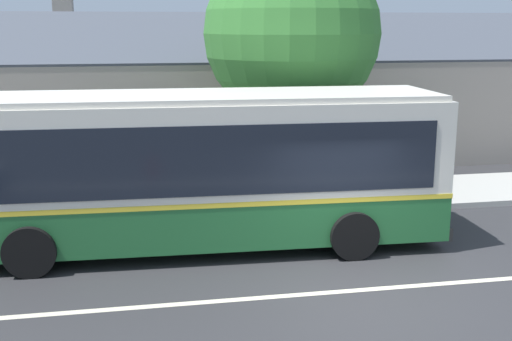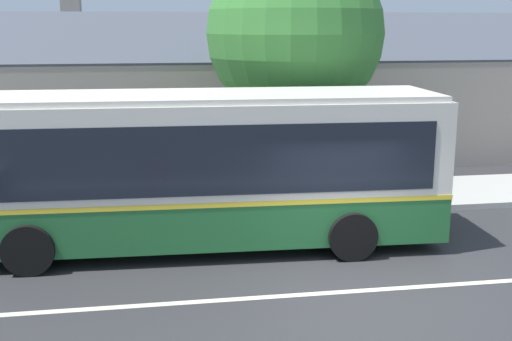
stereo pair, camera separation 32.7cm
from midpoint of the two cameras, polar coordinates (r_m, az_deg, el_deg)
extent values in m
plane|color=#2D2D30|center=(11.85, 9.64, -10.54)|extent=(300.00, 300.00, 0.00)
cube|color=#ADAAA3|center=(17.29, 3.29, -2.56)|extent=(60.00, 3.00, 0.15)
cube|color=beige|center=(11.85, 9.64, -10.52)|extent=(60.00, 0.16, 0.01)
cube|color=gray|center=(24.92, 1.30, 6.12)|extent=(26.24, 9.68, 3.47)
cube|color=#424751|center=(22.38, 2.49, 11.80)|extent=(26.84, 4.89, 1.72)
cube|color=#424751|center=(27.13, 0.38, 12.00)|extent=(26.84, 4.89, 1.72)
cube|color=gray|center=(25.46, -15.80, 14.36)|extent=(0.70, 0.70, 1.20)
cube|color=#4C3323|center=(21.52, 14.07, 2.81)|extent=(1.00, 0.06, 2.10)
cube|color=#236633|center=(13.76, -5.71, -3.81)|extent=(10.87, 2.87, 0.92)
cube|color=yellow|center=(13.62, -5.76, -1.74)|extent=(10.90, 2.89, 0.10)
cube|color=silver|center=(13.41, -5.86, 2.32)|extent=(10.87, 2.87, 1.87)
cube|color=silver|center=(13.26, -5.96, 6.55)|extent=(10.65, 2.74, 0.12)
cube|color=black|center=(14.67, -5.98, 2.84)|extent=(9.93, 0.37, 1.37)
cube|color=black|center=(12.19, -5.69, 0.78)|extent=(9.93, 0.37, 1.37)
cube|color=black|center=(14.59, 15.95, 2.35)|extent=(0.12, 2.20, 1.37)
cube|color=black|center=(14.46, 16.17, 5.83)|extent=(0.10, 1.75, 0.24)
cube|color=black|center=(15.00, 15.62, -4.17)|extent=(0.17, 2.50, 0.28)
cube|color=#192D99|center=(15.02, -11.01, -2.56)|extent=(3.02, 0.13, 0.65)
cube|color=black|center=(15.46, 9.87, 1.02)|extent=(0.90, 0.06, 2.54)
cylinder|color=black|center=(15.46, 6.68, -2.87)|extent=(1.01, 0.31, 1.00)
cylinder|color=black|center=(13.16, 9.28, -5.79)|extent=(1.01, 0.31, 1.00)
cylinder|color=black|center=(15.26, -17.06, -3.57)|extent=(1.01, 0.31, 1.00)
cylinder|color=black|center=(12.92, -18.89, -6.69)|extent=(1.01, 0.31, 1.00)
cylinder|color=#4C3828|center=(17.82, 3.89, 2.42)|extent=(0.29, 0.29, 2.89)
sphere|color=#387A33|center=(17.53, 4.04, 12.06)|extent=(4.75, 4.75, 4.75)
sphere|color=#387A33|center=(17.18, 3.74, 9.67)|extent=(3.14, 3.14, 3.14)
camera|label=1|loc=(0.16, -89.35, 0.15)|focal=45.00mm
camera|label=2|loc=(0.16, 90.65, -0.15)|focal=45.00mm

